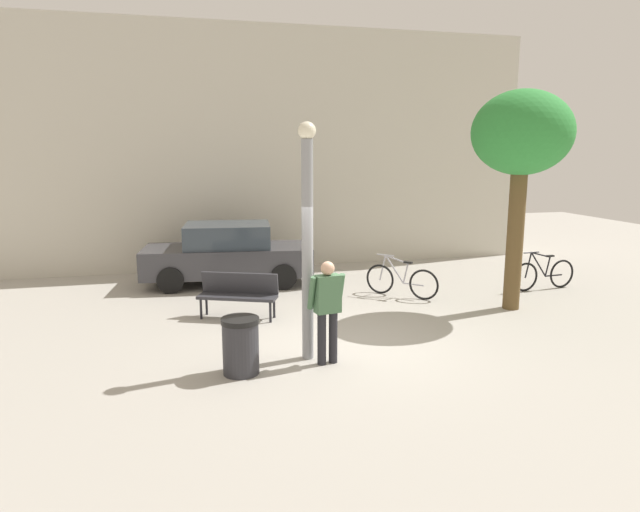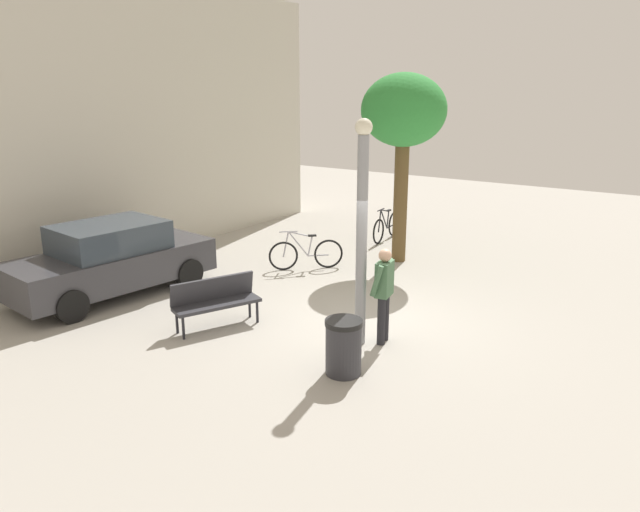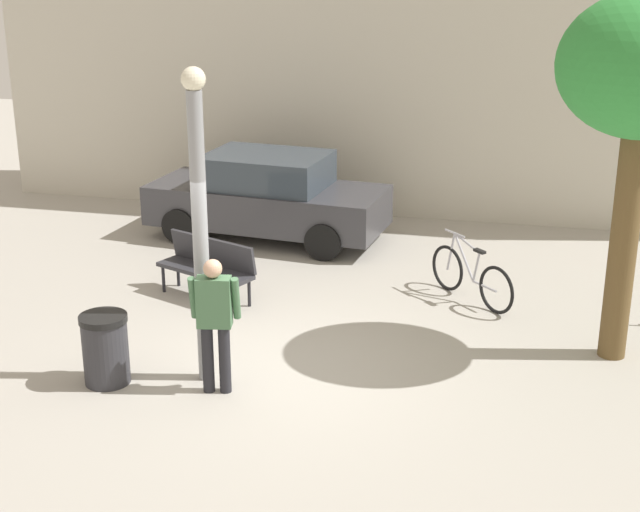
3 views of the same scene
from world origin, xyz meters
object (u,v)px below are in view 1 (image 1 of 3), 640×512
object	(u,v)px
lamppost	(307,234)
park_bench	(238,291)
person_by_lamppost	(327,305)
trash_bin	(241,346)
bicycle_black	(544,274)
parked_car_charcoal	(228,254)
plaza_tree	(522,138)
bicycle_silver	(401,281)

from	to	relation	value
lamppost	park_bench	bearing A→B (deg)	108.85
person_by_lamppost	trash_bin	distance (m)	1.48
person_by_lamppost	trash_bin	bearing A→B (deg)	-176.78
lamppost	bicycle_black	distance (m)	7.50
bicycle_black	parked_car_charcoal	distance (m)	7.86
lamppost	bicycle_black	bearing A→B (deg)	25.06
park_bench	lamppost	bearing A→B (deg)	-71.15
plaza_tree	parked_car_charcoal	world-z (taller)	plaza_tree
park_bench	bicycle_silver	world-z (taller)	bicycle_silver
park_bench	bicycle_black	world-z (taller)	bicycle_black
bicycle_silver	bicycle_black	size ratio (longest dim) A/B	0.73
plaza_tree	trash_bin	distance (m)	7.17
plaza_tree	trash_bin	bearing A→B (deg)	-160.09
plaza_tree	lamppost	bearing A→B (deg)	-159.84
person_by_lamppost	bicycle_black	size ratio (longest dim) A/B	0.92
person_by_lamppost	parked_car_charcoal	distance (m)	5.98
bicycle_black	lamppost	bearing A→B (deg)	-154.94
park_bench	bicycle_silver	xyz separation A→B (m)	(3.84, 0.75, -0.16)
bicycle_silver	trash_bin	bearing A→B (deg)	-138.06
bicycle_black	park_bench	bearing A→B (deg)	-175.87
park_bench	parked_car_charcoal	world-z (taller)	parked_car_charcoal
person_by_lamppost	parked_car_charcoal	bearing A→B (deg)	100.38
plaza_tree	bicycle_silver	size ratio (longest dim) A/B	3.48
park_bench	bicycle_silver	size ratio (longest dim) A/B	1.26
plaza_tree	bicycle_silver	distance (m)	4.06
lamppost	bicycle_black	size ratio (longest dim) A/B	2.10
person_by_lamppost	plaza_tree	xyz separation A→B (m)	(4.66, 2.11, 2.65)
person_by_lamppost	parked_car_charcoal	size ratio (longest dim) A/B	0.38
plaza_tree	trash_bin	size ratio (longest dim) A/B	5.22
park_bench	bicycle_black	size ratio (longest dim) A/B	0.92
bicycle_black	trash_bin	bearing A→B (deg)	-155.83
bicycle_silver	park_bench	bearing A→B (deg)	-168.97
bicycle_silver	plaza_tree	bearing A→B (deg)	-37.77
bicycle_black	parked_car_charcoal	bearing A→B (deg)	161.58
plaza_tree	bicycle_black	bearing A→B (deg)	37.05
park_bench	parked_car_charcoal	bearing A→B (deg)	89.15
trash_bin	bicycle_black	bearing A→B (deg)	24.17
person_by_lamppost	bicycle_black	world-z (taller)	person_by_lamppost
park_bench	bicycle_black	distance (m)	7.51
plaza_tree	bicycle_silver	xyz separation A→B (m)	(-1.94, 1.50, -3.24)
parked_car_charcoal	plaza_tree	bearing A→B (deg)	-33.34
plaza_tree	parked_car_charcoal	xyz separation A→B (m)	(-5.74, 3.77, -2.84)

